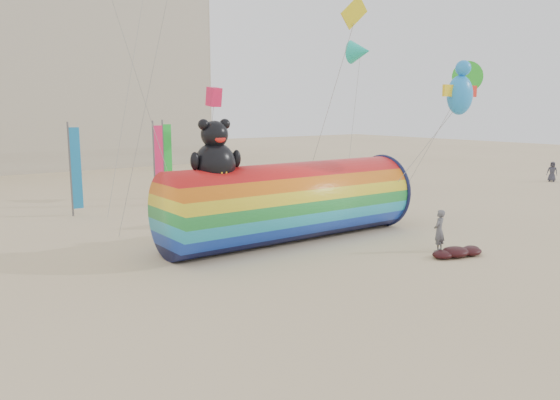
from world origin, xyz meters
TOP-DOWN VIEW (x-y plane):
  - ground at (0.00, 0.00)m, footprint 160.00×160.00m
  - windsock_assembly at (2.83, 3.93)m, footprint 12.11×3.69m
  - kite_handler at (6.63, -1.33)m, footprint 0.74×0.60m
  - fabric_bundle at (6.69, -2.24)m, footprint 2.62×1.35m
  - festival_banners at (0.57, 16.50)m, footprint 7.27×2.66m

SIDE VIEW (x-z plane):
  - ground at x=0.00m, z-range 0.00..0.00m
  - fabric_bundle at x=6.69m, z-range -0.03..0.37m
  - kite_handler at x=6.63m, z-range 0.00..1.76m
  - windsock_assembly at x=2.83m, z-range -0.94..4.64m
  - festival_banners at x=0.57m, z-range 0.04..5.24m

